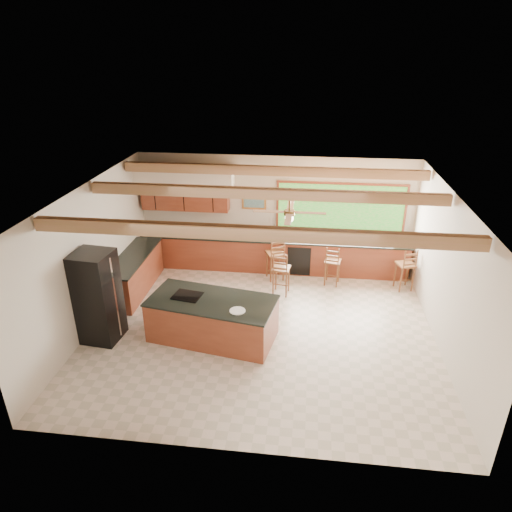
# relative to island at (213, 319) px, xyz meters

# --- Properties ---
(ground) EXTENTS (7.20, 7.20, 0.00)m
(ground) POSITION_rel_island_xyz_m (0.96, 0.40, -0.44)
(ground) COLOR beige
(ground) RESTS_ON ground
(room_shell) EXTENTS (7.27, 6.54, 3.02)m
(room_shell) POSITION_rel_island_xyz_m (0.79, 1.05, 1.77)
(room_shell) COLOR beige
(room_shell) RESTS_ON ground
(counter_run) EXTENTS (7.12, 3.10, 1.24)m
(counter_run) POSITION_rel_island_xyz_m (0.14, 2.92, 0.02)
(counter_run) COLOR brown
(counter_run) RESTS_ON ground
(island) EXTENTS (2.71, 1.62, 0.90)m
(island) POSITION_rel_island_xyz_m (0.00, 0.00, 0.00)
(island) COLOR brown
(island) RESTS_ON ground
(refrigerator) EXTENTS (0.82, 0.80, 1.92)m
(refrigerator) POSITION_rel_island_xyz_m (-2.26, -0.28, 0.52)
(refrigerator) COLOR black
(refrigerator) RESTS_ON ground
(bar_stool_a) EXTENTS (0.56, 0.56, 1.19)m
(bar_stool_a) POSITION_rel_island_xyz_m (1.06, 2.70, 0.26)
(bar_stool_a) COLOR brown
(bar_stool_a) RESTS_ON ground
(bar_stool_b) EXTENTS (0.45, 0.45, 1.13)m
(bar_stool_b) POSITION_rel_island_xyz_m (1.27, 1.94, 0.22)
(bar_stool_b) COLOR brown
(bar_stool_b) RESTS_ON ground
(bar_stool_c) EXTENTS (0.45, 0.45, 1.06)m
(bar_stool_c) POSITION_rel_island_xyz_m (2.51, 2.59, 0.18)
(bar_stool_c) COLOR brown
(bar_stool_c) RESTS_ON ground
(bar_stool_d) EXTENTS (0.50, 0.50, 1.12)m
(bar_stool_d) POSITION_rel_island_xyz_m (4.26, 2.53, 0.22)
(bar_stool_d) COLOR brown
(bar_stool_d) RESTS_ON ground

